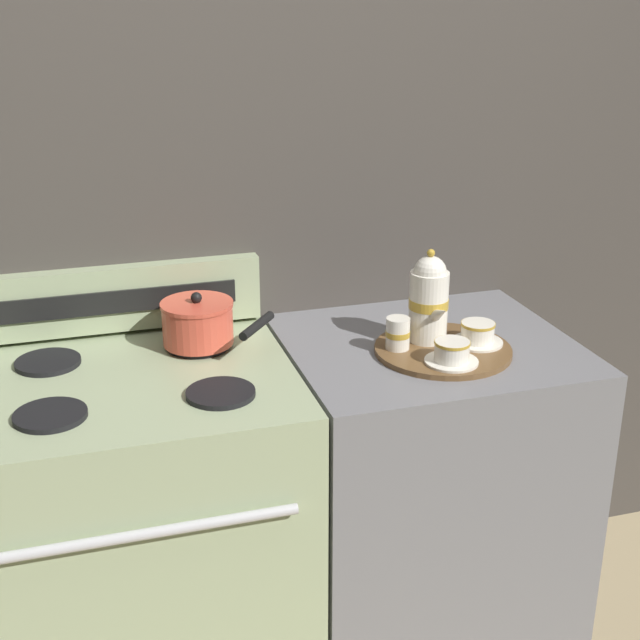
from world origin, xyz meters
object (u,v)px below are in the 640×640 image
at_px(teapot, 429,299).
at_px(creamer_jug, 398,333).
at_px(teacup_right, 478,333).
at_px(teacup_left, 452,352).
at_px(saucepan, 199,323).
at_px(serving_tray, 443,350).
at_px(stove, 145,541).

xyz_separation_m(teapot, creamer_jug, (-0.09, -0.03, -0.07)).
bearing_deg(teacup_right, teacup_left, -141.00).
relative_size(saucepan, teapot, 1.16).
distance_m(serving_tray, teacup_right, 0.10).
distance_m(serving_tray, creamer_jug, 0.12).
relative_size(stove, serving_tray, 2.66).
bearing_deg(saucepan, teacup_left, -28.30).
xyz_separation_m(teapot, teacup_left, (-0.00, -0.15, -0.08)).
bearing_deg(serving_tray, teapot, 108.48).
height_order(saucepan, serving_tray, saucepan).
distance_m(saucepan, creamer_jug, 0.49).
bearing_deg(stove, teacup_left, -11.90).
relative_size(serving_tray, creamer_jug, 4.27).
xyz_separation_m(teacup_left, teacup_right, (0.11, 0.09, 0.00)).
distance_m(saucepan, teapot, 0.58).
distance_m(saucepan, teacup_right, 0.70).
height_order(stove, teapot, teapot).
bearing_deg(teapot, stove, 179.33).
relative_size(teapot, creamer_jug, 2.99).
height_order(serving_tray, teapot, teapot).
bearing_deg(stove, saucepan, 37.40).
xyz_separation_m(teacup_left, creamer_jug, (-0.09, 0.12, 0.01)).
bearing_deg(creamer_jug, teacup_left, -52.28).
bearing_deg(teapot, teacup_right, -26.79).
xyz_separation_m(saucepan, serving_tray, (0.57, -0.21, -0.06)).
height_order(teapot, creamer_jug, teapot).
distance_m(stove, creamer_jug, 0.82).
distance_m(teacup_left, teacup_right, 0.14).
height_order(saucepan, teapot, teapot).
bearing_deg(serving_tray, stove, 175.14).
distance_m(teapot, teacup_left, 0.17).
bearing_deg(saucepan, creamer_jug, -21.25).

